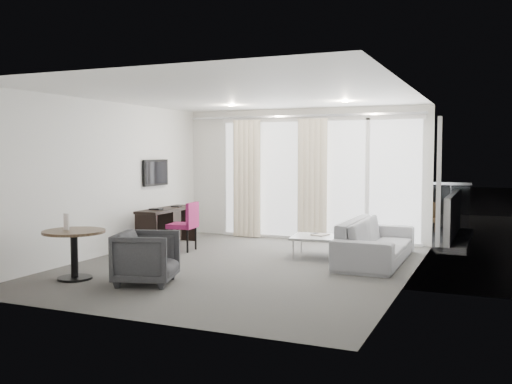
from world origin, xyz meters
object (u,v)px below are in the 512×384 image
at_px(tub_armchair, 147,258).
at_px(rattan_chair_a, 351,213).
at_px(sofa, 376,241).
at_px(rattan_chair_b, 422,211).
at_px(desk, 167,227).
at_px(coffee_table, 316,246).
at_px(desk_chair, 182,226).
at_px(round_table, 74,255).

distance_m(tub_armchair, rattan_chair_a, 6.04).
relative_size(sofa, rattan_chair_a, 2.80).
bearing_deg(rattan_chair_b, desk, -159.53).
bearing_deg(sofa, coffee_table, 86.75).
relative_size(tub_armchair, rattan_chair_b, 0.85).
height_order(desk, coffee_table, desk).
distance_m(desk, rattan_chair_a, 4.15).
bearing_deg(rattan_chair_a, coffee_table, -76.35).
bearing_deg(rattan_chair_b, tub_armchair, -135.39).
distance_m(desk_chair, tub_armchair, 2.56).
height_order(desk, desk_chair, desk_chair).
distance_m(coffee_table, rattan_chair_b, 4.13).
bearing_deg(desk_chair, tub_armchair, -75.49).
distance_m(sofa, rattan_chair_b, 4.00).
relative_size(desk_chair, rattan_chair_a, 1.06).
relative_size(round_table, sofa, 0.37).
bearing_deg(tub_armchair, desk, 9.55).
xyz_separation_m(sofa, rattan_chair_b, (0.23, 3.99, 0.11)).
relative_size(rattan_chair_a, rattan_chair_b, 0.91).
bearing_deg(rattan_chair_a, sofa, -59.27).
xyz_separation_m(coffee_table, rattan_chair_a, (-0.18, 3.13, 0.24)).
bearing_deg(sofa, desk, 89.31).
xyz_separation_m(desk_chair, round_table, (-0.20, -2.57, -0.09)).
height_order(desk_chair, rattan_chair_a, desk_chair).
bearing_deg(tub_armchair, round_table, 81.15).
bearing_deg(desk_chair, sofa, -0.17).
bearing_deg(rattan_chair_a, rattan_chair_b, 39.89).
xyz_separation_m(coffee_table, rattan_chair_b, (1.24, 3.93, 0.28)).
relative_size(round_table, rattan_chair_a, 1.03).
height_order(round_table, sofa, round_table).
xyz_separation_m(desk, desk_chair, (0.53, -0.35, 0.08)).
bearing_deg(sofa, rattan_chair_a, 20.33).
bearing_deg(desk_chair, desk, 141.15).
height_order(coffee_table, rattan_chair_a, rattan_chair_a).
distance_m(sofa, rattan_chair_a, 3.40).
bearing_deg(coffee_table, desk, -179.79).
distance_m(desk_chair, rattan_chair_a, 4.12).
relative_size(tub_armchair, coffee_table, 1.00).
height_order(desk_chair, coffee_table, desk_chair).
xyz_separation_m(tub_armchair, rattan_chair_b, (2.72, 6.70, 0.10)).
bearing_deg(rattan_chair_a, round_table, -100.98).
height_order(desk_chair, sofa, desk_chair).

